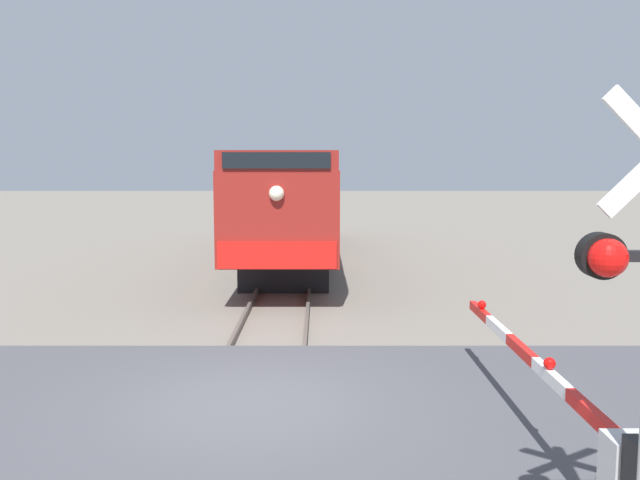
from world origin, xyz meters
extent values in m
plane|color=slate|center=(0.00, 0.00, 0.00)|extent=(160.00, 160.00, 0.00)
cube|color=#59544C|center=(-0.72, 0.00, 0.07)|extent=(0.08, 80.00, 0.15)
cube|color=#59544C|center=(0.72, 0.00, 0.07)|extent=(0.08, 80.00, 0.15)
cube|color=#47474C|center=(0.00, 0.00, 0.08)|extent=(36.00, 5.98, 0.15)
cube|color=black|center=(0.00, 10.43, 0.53)|extent=(2.52, 3.20, 1.05)
cube|color=black|center=(0.00, 20.28, 0.53)|extent=(2.52, 3.20, 1.05)
cube|color=maroon|center=(0.00, 15.35, 2.22)|extent=(2.97, 17.92, 2.34)
cube|color=maroon|center=(0.00, 7.60, 3.63)|extent=(2.91, 2.41, 0.48)
cube|color=black|center=(0.00, 6.37, 3.63)|extent=(2.52, 0.06, 0.38)
cube|color=red|center=(0.00, 6.36, 1.40)|extent=(2.82, 0.08, 0.64)
sphere|color=#F2EACC|center=(0.00, 6.35, 2.86)|extent=(0.36, 0.36, 0.36)
sphere|color=red|center=(3.07, -4.47, 2.87)|extent=(0.28, 0.28, 0.28)
cylinder|color=black|center=(3.07, -4.35, 2.87)|extent=(0.34, 0.14, 0.34)
cube|color=red|center=(3.64, -2.99, 1.14)|extent=(0.10, 1.12, 0.14)
cube|color=white|center=(3.64, -1.87, 1.14)|extent=(0.10, 1.12, 0.14)
cube|color=red|center=(3.64, -0.76, 1.14)|extent=(0.10, 1.12, 0.14)
cube|color=white|center=(3.64, 0.36, 1.14)|extent=(0.10, 1.12, 0.14)
cube|color=red|center=(3.64, 1.48, 1.14)|extent=(0.10, 1.12, 0.14)
sphere|color=red|center=(3.64, -1.79, 1.28)|extent=(0.14, 0.14, 0.14)
sphere|color=red|center=(3.64, 1.39, 1.28)|extent=(0.14, 0.14, 0.14)
camera|label=1|loc=(1.01, -9.16, 3.54)|focal=37.29mm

